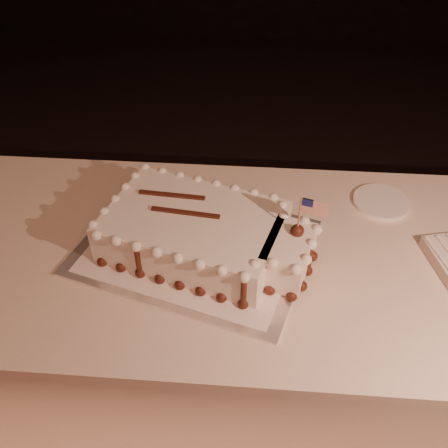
# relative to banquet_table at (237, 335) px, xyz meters

# --- Properties ---
(room_shell) EXTENTS (6.10, 8.10, 2.90)m
(room_shell) POSITION_rel_banquet_table_xyz_m (0.00, -0.60, 1.02)
(room_shell) COLOR black
(room_shell) RESTS_ON ground
(banquet_table) EXTENTS (2.40, 0.80, 0.75)m
(banquet_table) POSITION_rel_banquet_table_xyz_m (0.00, 0.00, 0.00)
(banquet_table) COLOR beige
(banquet_table) RESTS_ON ground
(cake_board) EXTENTS (0.70, 0.60, 0.01)m
(cake_board) POSITION_rel_banquet_table_xyz_m (-0.12, 0.01, 0.38)
(cake_board) COLOR white
(cake_board) RESTS_ON banquet_table
(doily) EXTENTS (0.63, 0.54, 0.00)m
(doily) POSITION_rel_banquet_table_xyz_m (-0.12, 0.01, 0.38)
(doily) COLOR white
(doily) RESTS_ON cake_board
(sheet_cake) EXTENTS (0.59, 0.43, 0.22)m
(sheet_cake) POSITION_rel_banquet_table_xyz_m (-0.09, -0.00, 0.44)
(sheet_cake) COLOR white
(sheet_cake) RESTS_ON doily
(side_plate) EXTENTS (0.17, 0.17, 0.01)m
(side_plate) POSITION_rel_banquet_table_xyz_m (0.42, 0.24, 0.38)
(side_plate) COLOR white
(side_plate) RESTS_ON banquet_table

